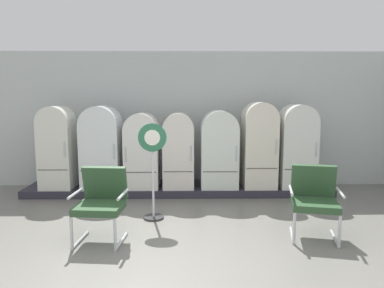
{
  "coord_description": "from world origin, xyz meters",
  "views": [
    {
      "loc": [
        0.17,
        -3.87,
        1.93
      ],
      "look_at": [
        0.26,
        2.75,
        1.0
      ],
      "focal_mm": 33.35,
      "sensor_mm": 36.0,
      "label": 1
    }
  ],
  "objects": [
    {
      "name": "armchair_left",
      "position": [
        -0.97,
        0.7,
        0.55
      ],
      "size": [
        0.7,
        0.67,
        0.97
      ],
      "color": "silver",
      "rests_on": "ground"
    },
    {
      "name": "refrigerator_2",
      "position": [
        -0.7,
        2.89,
        0.9
      ],
      "size": [
        0.64,
        0.63,
        1.44
      ],
      "color": "white",
      "rests_on": "display_plinth"
    },
    {
      "name": "display_plinth",
      "position": [
        0.0,
        3.02,
        0.07
      ],
      "size": [
        5.92,
        0.95,
        0.14
      ],
      "primitive_type": "cube",
      "color": "#2D2A36",
      "rests_on": "ground"
    },
    {
      "name": "refrigerator_1",
      "position": [
        -1.48,
        2.92,
        0.97
      ],
      "size": [
        0.72,
        0.69,
        1.57
      ],
      "color": "white",
      "rests_on": "display_plinth"
    },
    {
      "name": "refrigerator_0",
      "position": [
        -2.31,
        2.88,
        0.98
      ],
      "size": [
        0.6,
        0.61,
        1.57
      ],
      "color": "silver",
      "rests_on": "display_plinth"
    },
    {
      "name": "refrigerator_3",
      "position": [
        0.0,
        2.93,
        0.91
      ],
      "size": [
        0.59,
        0.72,
        1.44
      ],
      "color": "silver",
      "rests_on": "display_plinth"
    },
    {
      "name": "refrigerator_5",
      "position": [
        1.56,
        2.93,
        1.02
      ],
      "size": [
        0.62,
        0.72,
        1.64
      ],
      "color": "silver",
      "rests_on": "display_plinth"
    },
    {
      "name": "back_wall",
      "position": [
        0.0,
        3.66,
        1.42
      ],
      "size": [
        11.76,
        0.12,
        2.8
      ],
      "color": "silver",
      "rests_on": "ground"
    },
    {
      "name": "sign_stand",
      "position": [
        -0.36,
        1.5,
        0.71
      ],
      "size": [
        0.43,
        0.32,
        1.5
      ],
      "color": "#2D2D30",
      "rests_on": "ground"
    },
    {
      "name": "refrigerator_6",
      "position": [
        2.28,
        2.89,
        0.99
      ],
      "size": [
        0.66,
        0.63,
        1.6
      ],
      "color": "silver",
      "rests_on": "display_plinth"
    },
    {
      "name": "ground",
      "position": [
        0.0,
        0.0,
        -0.03
      ],
      "size": [
        12.0,
        10.0,
        0.05
      ],
      "primitive_type": "cube",
      "color": "slate"
    },
    {
      "name": "armchair_right",
      "position": [
        1.89,
        0.79,
        0.55
      ],
      "size": [
        0.74,
        0.73,
        0.97
      ],
      "color": "silver",
      "rests_on": "ground"
    },
    {
      "name": "refrigerator_4",
      "position": [
        0.78,
        2.91,
        0.92
      ],
      "size": [
        0.7,
        0.66,
        1.49
      ],
      "color": "silver",
      "rests_on": "display_plinth"
    }
  ]
}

